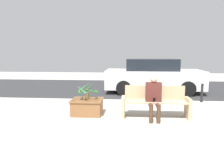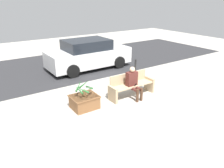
{
  "view_description": "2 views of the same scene",
  "coord_description": "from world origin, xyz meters",
  "px_view_note": "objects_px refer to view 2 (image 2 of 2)",
  "views": [
    {
      "loc": [
        -0.63,
        -5.27,
        1.81
      ],
      "look_at": [
        -1.16,
        1.05,
        0.91
      ],
      "focal_mm": 35.0,
      "sensor_mm": 36.0,
      "label": 1
    },
    {
      "loc": [
        -4.9,
        -5.15,
        3.59
      ],
      "look_at": [
        -0.78,
        0.92,
        0.66
      ],
      "focal_mm": 35.0,
      "sensor_mm": 36.0,
      "label": 2
    }
  ],
  "objects_px": {
    "potted_plant": "(84,89)",
    "bollard_post": "(135,66)",
    "parked_car": "(88,54)",
    "person_seated": "(133,81)",
    "planter_box": "(84,101)",
    "bench": "(131,85)"
  },
  "relations": [
    {
      "from": "planter_box",
      "to": "parked_car",
      "type": "bearing_deg",
      "value": 59.56
    },
    {
      "from": "person_seated",
      "to": "bollard_post",
      "type": "height_order",
      "value": "person_seated"
    },
    {
      "from": "bench",
      "to": "potted_plant",
      "type": "distance_m",
      "value": 2.0
    },
    {
      "from": "potted_plant",
      "to": "bollard_post",
      "type": "relative_size",
      "value": 0.93
    },
    {
      "from": "planter_box",
      "to": "bollard_post",
      "type": "bearing_deg",
      "value": 26.6
    },
    {
      "from": "parked_car",
      "to": "potted_plant",
      "type": "bearing_deg",
      "value": -120.38
    },
    {
      "from": "planter_box",
      "to": "potted_plant",
      "type": "distance_m",
      "value": 0.49
    },
    {
      "from": "bollard_post",
      "to": "parked_car",
      "type": "bearing_deg",
      "value": 129.09
    },
    {
      "from": "parked_car",
      "to": "bench",
      "type": "bearing_deg",
      "value": -94.8
    },
    {
      "from": "potted_plant",
      "to": "person_seated",
      "type": "bearing_deg",
      "value": -8.39
    },
    {
      "from": "person_seated",
      "to": "parked_car",
      "type": "relative_size",
      "value": 0.28
    },
    {
      "from": "bench",
      "to": "potted_plant",
      "type": "xyz_separation_m",
      "value": [
        -1.97,
        0.08,
        0.3
      ]
    },
    {
      "from": "bollard_post",
      "to": "planter_box",
      "type": "bearing_deg",
      "value": -153.4
    },
    {
      "from": "bollard_post",
      "to": "potted_plant",
      "type": "bearing_deg",
      "value": -153.31
    },
    {
      "from": "potted_plant",
      "to": "parked_car",
      "type": "xyz_separation_m",
      "value": [
        2.31,
        3.95,
        0.03
      ]
    },
    {
      "from": "person_seated",
      "to": "bollard_post",
      "type": "relative_size",
      "value": 1.71
    },
    {
      "from": "planter_box",
      "to": "person_seated",
      "type": "bearing_deg",
      "value": -8.63
    },
    {
      "from": "person_seated",
      "to": "parked_car",
      "type": "height_order",
      "value": "parked_car"
    },
    {
      "from": "parked_car",
      "to": "person_seated",
      "type": "bearing_deg",
      "value": -95.43
    },
    {
      "from": "potted_plant",
      "to": "bollard_post",
      "type": "xyz_separation_m",
      "value": [
        3.92,
        1.97,
        -0.36
      ]
    },
    {
      "from": "planter_box",
      "to": "potted_plant",
      "type": "relative_size",
      "value": 1.38
    },
    {
      "from": "potted_plant",
      "to": "parked_car",
      "type": "bearing_deg",
      "value": 59.62
    }
  ]
}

